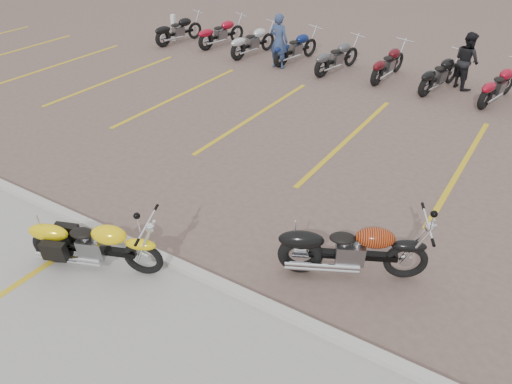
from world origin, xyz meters
TOP-DOWN VIEW (x-y plane):
  - ground at (0.00, 0.00)m, footprint 100.00×100.00m
  - curb at (0.00, -2.00)m, footprint 60.00×0.18m
  - parking_stripes at (0.00, 4.00)m, footprint 38.00×5.50m
  - yellow_cruiser at (-1.55, -2.68)m, footprint 2.14×0.94m
  - flame_cruiser at (1.97, -0.65)m, footprint 2.17×1.20m
  - person_a at (-4.25, 7.81)m, footprint 0.66×0.45m
  - person_b at (1.47, 9.15)m, footprint 1.03×1.02m
  - bollard at (-9.37, 8.47)m, footprint 0.16×0.16m
  - bg_bike_row at (0.89, 8.60)m, footprint 20.75×2.08m

SIDE VIEW (x-z plane):
  - ground at x=0.00m, z-range 0.00..0.00m
  - parking_stripes at x=0.00m, z-range 0.00..0.01m
  - curb at x=0.00m, z-range 0.00..0.12m
  - yellow_cruiser at x=-1.55m, z-range 0.00..0.92m
  - flame_cruiser at x=1.97m, z-range 0.00..0.97m
  - bollard at x=-9.37m, z-range 0.00..1.00m
  - bg_bike_row at x=0.89m, z-range 0.00..1.10m
  - person_b at x=1.47m, z-range 0.00..1.68m
  - person_a at x=-4.25m, z-range 0.00..1.78m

